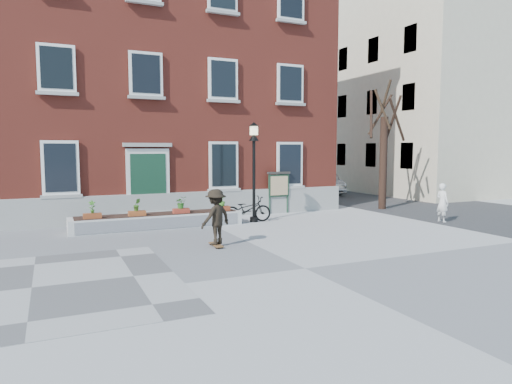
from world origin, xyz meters
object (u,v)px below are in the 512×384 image
bicycle (247,209)px  lamp_post (254,158)px  parked_car (324,183)px  notice_board (279,185)px  skateboarder (216,217)px  bystander (442,203)px

bicycle → lamp_post: (0.27, -0.03, 2.03)m
parked_car → notice_board: 9.47m
skateboarder → parked_car: bearing=46.4°
parked_car → skateboarder: 16.82m
notice_board → lamp_post: bearing=-138.8°
parked_car → bicycle: bearing=-123.4°
bicycle → parked_car: bearing=-41.5°
lamp_post → skateboarder: lamp_post is taller
bicycle → skateboarder: (-2.64, -3.78, 0.38)m
bicycle → skateboarder: bearing=150.5°
parked_car → bystander: bystander is taller
lamp_post → notice_board: (2.01, 1.75, -1.28)m
parked_car → skateboarder: skateboarder is taller
bicycle → parked_car: size_ratio=0.46×
bystander → parked_car: bearing=-8.1°
parked_car → bystander: 11.68m
parked_car → notice_board: bearing=-121.6°
parked_car → lamp_post: bearing=-122.5°
skateboarder → bicycle: bearing=55.1°
skateboarder → lamp_post: bearing=52.2°
bicycle → notice_board: bearing=-47.4°
bystander → lamp_post: size_ratio=0.39×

